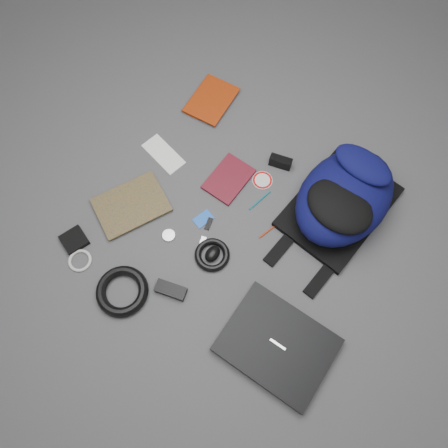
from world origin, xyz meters
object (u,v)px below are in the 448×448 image
Objects in this scene: backpack at (345,197)px; power_brick at (171,290)px; textbook_red at (195,92)px; compact_camera at (281,162)px; dvd_case at (229,179)px; mouse at (212,254)px; pouch at (74,240)px; comic_book at (121,185)px; laptop at (277,345)px.

backpack is 0.76m from power_brick.
compact_camera reaches higher than textbook_red.
textbook_red reaches higher than dvd_case.
dvd_case is (-0.44, -0.16, -0.10)m from backpack.
backpack is 7.17× the size of mouse.
dvd_case is at bearing 60.04° from pouch.
comic_book is 0.45m from dvd_case.
mouse is at bearing -64.85° from dvd_case.
backpack reaches higher than dvd_case.
compact_camera is (0.52, -0.08, 0.01)m from textbook_red.
backpack is 0.31m from compact_camera.
pouch is at bearing -93.16° from textbook_red.
textbook_red is (-0.92, 0.71, -0.01)m from laptop.
backpack is at bearing -13.90° from textbook_red.
mouse is at bearing -118.07° from backpack.
dvd_case is at bearing -41.27° from textbook_red.
backpack is at bearing 46.34° from power_brick.
laptop is at bearing 15.26° from comic_book.
power_brick reaches higher than comic_book.
comic_book is at bearing 136.22° from power_brick.
dvd_case is at bearing 65.48° from comic_book.
dvd_case is 0.23m from compact_camera.
compact_camera is 0.70m from power_brick.
pouch is at bearing -131.92° from backpack.
comic_book is at bearing 176.51° from mouse.
power_brick is at bearing -78.87° from dvd_case.
laptop is 0.75m from compact_camera.
comic_book is 0.67m from compact_camera.
power_brick is 0.44m from pouch.
backpack is 0.90m from comic_book.
dvd_case is 0.67m from pouch.
compact_camera is (0.48, 0.47, 0.02)m from comic_book.
comic_book is at bearing -151.35° from compact_camera.
mouse is (-0.39, 0.14, -0.00)m from laptop.
textbook_red is at bearing 93.23° from pouch.
mouse is at bearing -105.16° from compact_camera.
textbook_red is 0.83× the size of comic_book.
dvd_case is at bearing -155.78° from backpack.
backpack reaches higher than mouse.
textbook_red is (-0.82, 0.11, -0.09)m from backpack.
power_brick is (-0.43, -0.07, -0.00)m from laptop.
pouch is at bearing -119.83° from dvd_case.
laptop reaches higher than comic_book.
pouch is (-0.43, -0.07, -0.00)m from power_brick.
power_brick is at bearing 8.82° from pouch.
power_brick is at bearing -103.19° from mouse.
pouch is at bearing -151.48° from mouse.
dvd_case is (0.38, -0.27, -0.00)m from textbook_red.
mouse is at bearing 158.81° from laptop.
laptop is 1.36× the size of comic_book.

